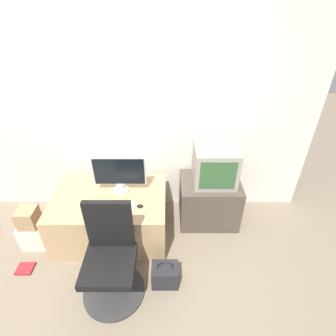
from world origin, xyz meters
TOP-DOWN VIEW (x-y plane):
  - ground_plane at (0.00, 0.00)m, footprint 12.00×12.00m
  - wall_back at (0.00, 1.32)m, footprint 4.40×0.05m
  - desk at (-0.11, 0.76)m, footprint 1.22×0.84m
  - side_stand at (1.02, 1.00)m, footprint 0.69×0.53m
  - main_monitor at (0.01, 0.86)m, footprint 0.56×0.17m
  - keyboard at (0.04, 0.59)m, footprint 0.29×0.13m
  - mouse at (0.24, 0.58)m, footprint 0.06×0.04m
  - crt_tv at (1.05, 1.02)m, footprint 0.47×0.43m
  - office_chair at (0.02, 0.06)m, footprint 0.57×0.57m
  - cardboard_box_lower at (-0.95, 0.58)m, footprint 0.27×0.23m
  - cardboard_box_upper at (-0.95, 0.58)m, footprint 0.19×0.20m
  - handbag at (0.50, 0.10)m, footprint 0.25×0.18m
  - book at (-0.94, 0.24)m, footprint 0.16×0.14m

SIDE VIEW (x-z plane):
  - ground_plane at x=0.00m, z-range 0.00..0.00m
  - book at x=-0.94m, z-range 0.00..0.02m
  - handbag at x=0.50m, z-range -0.04..0.28m
  - cardboard_box_lower at x=-0.95m, z-range 0.00..0.29m
  - desk at x=-0.11m, z-range 0.00..0.55m
  - side_stand at x=1.02m, z-range 0.00..0.56m
  - office_chair at x=0.02m, z-range -0.10..0.85m
  - cardboard_box_upper at x=-0.95m, z-range 0.29..0.51m
  - keyboard at x=0.04m, z-range 0.55..0.56m
  - mouse at x=0.24m, z-range 0.55..0.58m
  - main_monitor at x=0.01m, z-range 0.55..0.97m
  - crt_tv at x=1.05m, z-range 0.56..0.99m
  - wall_back at x=0.00m, z-range 0.00..2.60m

